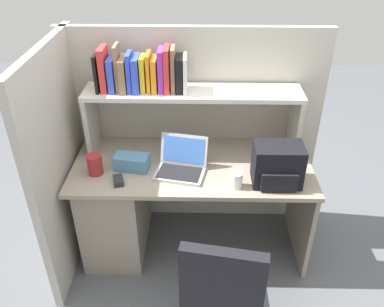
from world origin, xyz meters
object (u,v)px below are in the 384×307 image
object	(u,v)px
laptop	(181,164)
snack_canister	(95,165)
paper_cup	(236,180)
computer_mouse	(118,180)
tissue_box	(132,162)
backpack	(278,165)
office_chair	(223,303)

from	to	relation	value
laptop	snack_canister	size ratio (longest dim) A/B	2.61
paper_cup	computer_mouse	bearing A→B (deg)	177.96
laptop	tissue_box	xyz separation A→B (m)	(-0.33, 0.02, -0.00)
computer_mouse	tissue_box	size ratio (longest dim) A/B	0.47
computer_mouse	snack_canister	distance (m)	0.20
computer_mouse	tissue_box	distance (m)	0.17
paper_cup	tissue_box	world-z (taller)	paper_cup
paper_cup	tissue_box	xyz separation A→B (m)	(-0.67, 0.18, -0.00)
backpack	tissue_box	bearing A→B (deg)	171.94
tissue_box	office_chair	distance (m)	1.04
paper_cup	office_chair	distance (m)	0.72
backpack	snack_canister	bearing A→B (deg)	176.41
computer_mouse	snack_canister	bearing A→B (deg)	132.55
office_chair	laptop	bearing A→B (deg)	-62.20
office_chair	snack_canister	bearing A→B (deg)	-32.36
office_chair	paper_cup	bearing A→B (deg)	-89.31
backpack	laptop	bearing A→B (deg)	169.47
laptop	computer_mouse	world-z (taller)	laptop
snack_canister	tissue_box	bearing A→B (deg)	14.39
laptop	tissue_box	distance (m)	0.33
paper_cup	backpack	bearing A→B (deg)	11.77
tissue_box	office_chair	xyz separation A→B (m)	(0.58, -0.78, -0.39)
backpack	office_chair	world-z (taller)	backpack
snack_canister	office_chair	xyz separation A→B (m)	(0.81, -0.72, -0.40)
laptop	paper_cup	bearing A→B (deg)	-25.44
computer_mouse	office_chair	bearing A→B (deg)	-60.54
paper_cup	tissue_box	size ratio (longest dim) A/B	0.47
office_chair	tissue_box	bearing A→B (deg)	-43.97
tissue_box	office_chair	bearing A→B (deg)	-44.79
computer_mouse	laptop	bearing A→B (deg)	3.03
computer_mouse	snack_canister	size ratio (longest dim) A/B	0.76
paper_cup	tissue_box	bearing A→B (deg)	164.70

